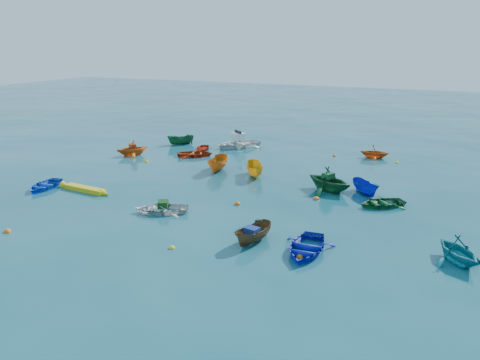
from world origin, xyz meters
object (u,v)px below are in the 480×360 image
at_px(dinghy_white_near, 162,212).
at_px(dinghy_blue_se, 306,252).
at_px(kayak_yellow, 85,191).
at_px(motorboat_white, 238,147).
at_px(dinghy_blue_sw, 45,188).

distance_m(dinghy_white_near, dinghy_blue_se, 9.50).
bearing_deg(kayak_yellow, dinghy_white_near, -95.85).
bearing_deg(dinghy_blue_se, dinghy_white_near, 165.98).
xyz_separation_m(dinghy_blue_se, motorboat_white, (-12.42, 19.65, 0.00)).
bearing_deg(motorboat_white, dinghy_blue_se, -18.80).
relative_size(dinghy_blue_sw, kayak_yellow, 0.76).
height_order(dinghy_blue_sw, kayak_yellow, dinghy_blue_sw).
height_order(dinghy_blue_sw, motorboat_white, motorboat_white).
height_order(dinghy_blue_se, kayak_yellow, dinghy_blue_se).
height_order(dinghy_white_near, motorboat_white, motorboat_white).
bearing_deg(motorboat_white, dinghy_white_near, -41.25).
distance_m(dinghy_white_near, motorboat_white, 18.10).
height_order(dinghy_white_near, dinghy_blue_se, dinghy_blue_se).
bearing_deg(kayak_yellow, dinghy_blue_sw, 106.43).
distance_m(dinghy_blue_se, motorboat_white, 23.25).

